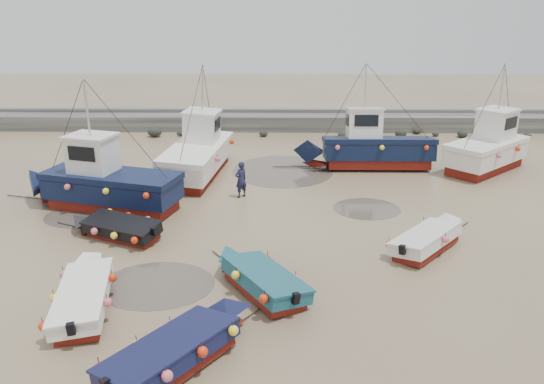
{
  "coord_description": "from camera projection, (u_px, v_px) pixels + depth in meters",
  "views": [
    {
      "loc": [
        0.3,
        -19.93,
        9.26
      ],
      "look_at": [
        -0.03,
        2.68,
        1.4
      ],
      "focal_mm": 35.0,
      "sensor_mm": 36.0,
      "label": 1
    }
  ],
  "objects": [
    {
      "name": "cabin_boat_0",
      "position": [
        101.0,
        181.0,
        25.55
      ],
      "size": [
        9.64,
        4.42,
        6.22
      ],
      "rotation": [
        0.0,
        0.0,
        1.29
      ],
      "color": "maroon",
      "rests_on": "ground"
    },
    {
      "name": "puddle_d",
      "position": [
        283.0,
        170.0,
        31.94
      ],
      "size": [
        6.07,
        6.07,
        0.01
      ],
      "primitive_type": "cylinder",
      "color": "#514840",
      "rests_on": "ground"
    },
    {
      "name": "dinghy_2",
      "position": [
        258.0,
        276.0,
        18.24
      ],
      "size": [
        3.81,
        5.25,
        1.43
      ],
      "rotation": [
        0.0,
        0.0,
        0.57
      ],
      "color": "maroon",
      "rests_on": "ground"
    },
    {
      "name": "dinghy_1",
      "position": [
        182.0,
        346.0,
        14.44
      ],
      "size": [
        4.39,
        5.46,
        1.43
      ],
      "rotation": [
        0.0,
        0.0,
        -0.64
      ],
      "color": "maroon",
      "rests_on": "ground"
    },
    {
      "name": "dinghy_0",
      "position": [
        86.0,
        291.0,
        17.27
      ],
      "size": [
        2.47,
        6.4,
        1.43
      ],
      "rotation": [
        0.0,
        0.0,
        0.2
      ],
      "color": "maroon",
      "rests_on": "ground"
    },
    {
      "name": "person",
      "position": [
        241.0,
        197.0,
        27.47
      ],
      "size": [
        0.82,
        0.79,
        1.89
      ],
      "primitive_type": "imported",
      "rotation": [
        0.0,
        0.0,
        3.86
      ],
      "color": "#1A1C37",
      "rests_on": "ground"
    },
    {
      "name": "seawall",
      "position": [
        276.0,
        122.0,
        42.43
      ],
      "size": [
        60.0,
        4.92,
        1.5
      ],
      "color": "gray",
      "rests_on": "ground"
    },
    {
      "name": "puddle_a",
      "position": [
        157.0,
        285.0,
        18.75
      ],
      "size": [
        4.12,
        4.12,
        0.01
      ],
      "primitive_type": "cylinder",
      "color": "#514840",
      "rests_on": "ground"
    },
    {
      "name": "dinghy_3",
      "position": [
        432.0,
        236.0,
        21.38
      ],
      "size": [
        4.46,
        4.9,
        1.43
      ],
      "rotation": [
        0.0,
        0.0,
        -0.72
      ],
      "color": "maroon",
      "rests_on": "ground"
    },
    {
      "name": "cabin_boat_2",
      "position": [
        368.0,
        146.0,
        31.99
      ],
      "size": [
        9.73,
        2.9,
        6.22
      ],
      "rotation": [
        0.0,
        0.0,
        1.57
      ],
      "color": "maroon",
      "rests_on": "ground"
    },
    {
      "name": "ground",
      "position": [
        272.0,
        245.0,
        21.87
      ],
      "size": [
        120.0,
        120.0,
        0.0
      ],
      "primitive_type": "plane",
      "color": "#9C8A61",
      "rests_on": "ground"
    },
    {
      "name": "cabin_boat_3",
      "position": [
        492.0,
        147.0,
        31.85
      ],
      "size": [
        7.49,
        6.96,
        6.22
      ],
      "rotation": [
        0.0,
        0.0,
        -0.83
      ],
      "color": "maroon",
      "rests_on": "ground"
    },
    {
      "name": "cabin_boat_1",
      "position": [
        199.0,
        151.0,
        31.09
      ],
      "size": [
        3.79,
        10.96,
        6.22
      ],
      "rotation": [
        0.0,
        0.0,
        -0.11
      ],
      "color": "maroon",
      "rests_on": "ground"
    },
    {
      "name": "puddle_c",
      "position": [
        85.0,
        215.0,
        25.02
      ],
      "size": [
        3.79,
        3.79,
        0.01
      ],
      "primitive_type": "cylinder",
      "color": "#514840",
      "rests_on": "ground"
    },
    {
      "name": "puddle_b",
      "position": [
        367.0,
        209.0,
        25.85
      ],
      "size": [
        3.29,
        3.29,
        0.01
      ],
      "primitive_type": "cylinder",
      "color": "#514840",
      "rests_on": "ground"
    },
    {
      "name": "dinghy_4",
      "position": [
        116.0,
        225.0,
        22.49
      ],
      "size": [
        5.31,
        3.03,
        1.43
      ],
      "rotation": [
        0.0,
        0.0,
        1.14
      ],
      "color": "maroon",
      "rests_on": "ground"
    }
  ]
}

